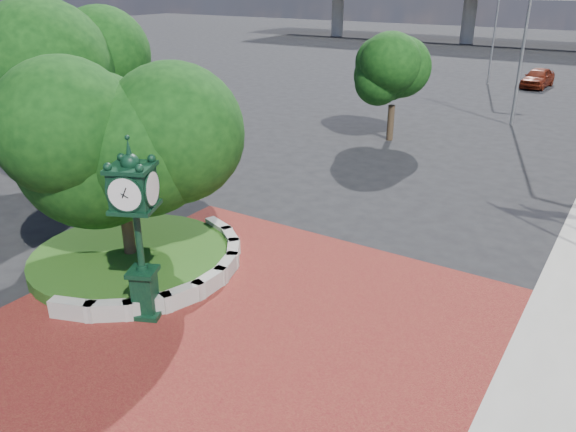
# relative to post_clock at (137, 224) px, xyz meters

# --- Properties ---
(ground) EXTENTS (200.00, 200.00, 0.00)m
(ground) POSITION_rel_post_clock_xyz_m (2.43, 1.84, -2.66)
(ground) COLOR black
(ground) RESTS_ON ground
(plaza) EXTENTS (12.00, 12.00, 0.04)m
(plaza) POSITION_rel_post_clock_xyz_m (2.43, 0.84, -2.64)
(plaza) COLOR maroon
(plaza) RESTS_ON ground
(planter_wall) EXTENTS (2.96, 6.77, 0.54)m
(planter_wall) POSITION_rel_post_clock_xyz_m (-0.28, 1.84, -2.39)
(planter_wall) COLOR #9E9B93
(planter_wall) RESTS_ON ground
(grass_bed) EXTENTS (6.10, 6.10, 0.40)m
(grass_bed) POSITION_rel_post_clock_xyz_m (-2.57, 1.84, -2.46)
(grass_bed) COLOR #184112
(grass_bed) RESTS_ON ground
(tree_planter) EXTENTS (5.20, 5.20, 6.33)m
(tree_planter) POSITION_rel_post_clock_xyz_m (-2.57, 1.84, 1.07)
(tree_planter) COLOR #38281C
(tree_planter) RESTS_ON ground
(tree_northwest) EXTENTS (5.60, 5.60, 6.93)m
(tree_northwest) POSITION_rel_post_clock_xyz_m (-10.57, 6.84, 1.47)
(tree_northwest) COLOR #38281C
(tree_northwest) RESTS_ON ground
(tree_street) EXTENTS (4.40, 4.40, 5.45)m
(tree_street) POSITION_rel_post_clock_xyz_m (-1.57, 19.84, 0.58)
(tree_street) COLOR #38281C
(tree_street) RESTS_ON ground
(post_clock) EXTENTS (1.27, 1.27, 4.83)m
(post_clock) POSITION_rel_post_clock_xyz_m (0.00, 0.00, 0.00)
(post_clock) COLOR black
(post_clock) RESTS_ON ground
(parked_car) EXTENTS (2.20, 4.72, 1.56)m
(parked_car) POSITION_rel_post_clock_xyz_m (2.12, 41.46, -1.87)
(parked_car) COLOR maroon
(parked_car) RESTS_ON ground
(street_lamp_near) EXTENTS (2.17, 0.70, 9.79)m
(street_lamp_near) POSITION_rel_post_clock_xyz_m (3.56, 26.94, 3.08)
(street_lamp_near) COLOR slate
(street_lamp_near) RESTS_ON ground
(street_lamp_far) EXTENTS (1.98, 0.38, 8.80)m
(street_lamp_far) POSITION_rel_post_clock_xyz_m (-1.48, 40.99, 2.50)
(street_lamp_far) COLOR slate
(street_lamp_far) RESTS_ON ground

